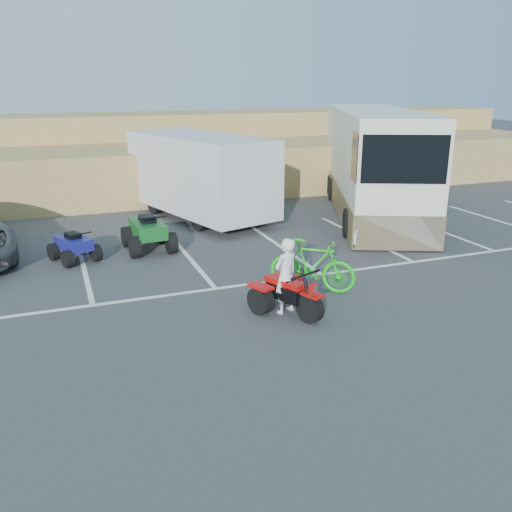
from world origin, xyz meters
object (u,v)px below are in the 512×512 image
object	(u,v)px
cargo_trailer	(200,174)
quad_atv_green	(149,250)
rv_motorhome	(373,169)
quad_atv_blue	(75,260)
rider	(286,276)
red_trike_atv	(290,314)
green_dirt_bike	(312,265)

from	to	relation	value
cargo_trailer	quad_atv_green	bearing A→B (deg)	-143.50
rv_motorhome	quad_atv_blue	world-z (taller)	rv_motorhome
rider	rv_motorhome	distance (m)	9.67
rider	rv_motorhome	size ratio (longest dim) A/B	0.16
rv_motorhome	red_trike_atv	bearing A→B (deg)	-108.03
quad_atv_blue	cargo_trailer	bearing A→B (deg)	15.87
red_trike_atv	green_dirt_bike	size ratio (longest dim) A/B	0.77
quad_atv_blue	rv_motorhome	bearing A→B (deg)	-11.09
quad_atv_green	green_dirt_bike	bearing A→B (deg)	-59.51
cargo_trailer	rv_motorhome	bearing A→B (deg)	-30.14
green_dirt_bike	red_trike_atv	bearing A→B (deg)	176.79
rider	quad_atv_blue	bearing A→B (deg)	-74.61
rider	quad_atv_blue	world-z (taller)	rider
red_trike_atv	rv_motorhome	xyz separation A→B (m)	(6.45, 7.26, 1.54)
rider	cargo_trailer	xyz separation A→B (m)	(0.57, 8.53, 0.73)
rider	quad_atv_green	distance (m)	5.67
red_trike_atv	quad_atv_green	size ratio (longest dim) A/B	0.91
rv_motorhome	quad_atv_blue	size ratio (longest dim) A/B	7.80
quad_atv_green	quad_atv_blue	bearing A→B (deg)	-175.56
red_trike_atv	quad_atv_blue	xyz separation A→B (m)	(-3.88, 5.20, 0.00)
green_dirt_bike	rv_motorhome	size ratio (longest dim) A/B	0.20
green_dirt_bike	quad_atv_blue	size ratio (longest dim) A/B	1.54
cargo_trailer	quad_atv_blue	size ratio (longest dim) A/B	5.02
rider	cargo_trailer	size ratio (longest dim) A/B	0.24
quad_atv_green	rider	bearing A→B (deg)	-73.57
cargo_trailer	rv_motorhome	size ratio (longest dim) A/B	0.64
red_trike_atv	green_dirt_bike	distance (m)	1.55
red_trike_atv	cargo_trailer	size ratio (longest dim) A/B	0.24
quad_atv_blue	quad_atv_green	xyz separation A→B (m)	(2.00, 0.24, 0.00)
red_trike_atv	quad_atv_green	world-z (taller)	quad_atv_green
rv_motorhome	quad_atv_green	world-z (taller)	rv_motorhome
red_trike_atv	quad_atv_green	bearing A→B (deg)	87.38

